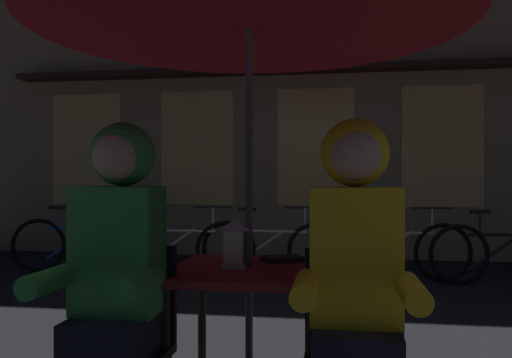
{
  "coord_description": "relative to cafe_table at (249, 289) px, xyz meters",
  "views": [
    {
      "loc": [
        0.4,
        -2.42,
        1.17
      ],
      "look_at": [
        0.0,
        0.22,
        1.16
      ],
      "focal_mm": 36.27,
      "sensor_mm": 36.0,
      "label": 1
    }
  ],
  "objects": [
    {
      "name": "chair_right",
      "position": [
        0.48,
        -0.37,
        -0.15
      ],
      "size": [
        0.4,
        0.4,
        0.87
      ],
      "color": "black",
      "rests_on": "ground_plane"
    },
    {
      "name": "bicycle_fourth",
      "position": [
        1.09,
        3.49,
        -0.29
      ],
      "size": [
        1.67,
        0.29,
        0.84
      ],
      "color": "black",
      "rests_on": "ground_plane"
    },
    {
      "name": "lantern",
      "position": [
        -0.07,
        -0.02,
        0.22
      ],
      "size": [
        0.11,
        0.11,
        0.23
      ],
      "color": "white",
      "rests_on": "cafe_table"
    },
    {
      "name": "cafe_table",
      "position": [
        0.0,
        0.0,
        0.0
      ],
      "size": [
        0.72,
        0.72,
        0.74
      ],
      "color": "maroon",
      "rests_on": "ground_plane"
    },
    {
      "name": "person_left_hooded",
      "position": [
        -0.48,
        -0.43,
        0.21
      ],
      "size": [
        0.45,
        0.56,
        1.4
      ],
      "color": "black",
      "rests_on": "ground_plane"
    },
    {
      "name": "bicycle_fifth",
      "position": [
        2.24,
        3.5,
        -0.29
      ],
      "size": [
        1.67,
        0.24,
        0.84
      ],
      "color": "black",
      "rests_on": "ground_plane"
    },
    {
      "name": "bicycle_nearest",
      "position": [
        -2.69,
        3.56,
        -0.29
      ],
      "size": [
        1.65,
        0.43,
        0.84
      ],
      "color": "black",
      "rests_on": "ground_plane"
    },
    {
      "name": "potted_plant",
      "position": [
        -2.42,
        4.06,
        -0.09
      ],
      "size": [
        0.6,
        0.6,
        0.92
      ],
      "color": "brown",
      "rests_on": "ground_plane"
    },
    {
      "name": "book",
      "position": [
        0.14,
        0.2,
        0.11
      ],
      "size": [
        0.24,
        0.21,
        0.02
      ],
      "primitive_type": "cube",
      "rotation": [
        0.0,
        0.0,
        0.44
      ],
      "color": "black",
      "rests_on": "cafe_table"
    },
    {
      "name": "chair_left",
      "position": [
        -0.48,
        -0.37,
        -0.15
      ],
      "size": [
        0.4,
        0.4,
        0.87
      ],
      "color": "black",
      "rests_on": "ground_plane"
    },
    {
      "name": "bicycle_second",
      "position": [
        -1.37,
        3.37,
        -0.29
      ],
      "size": [
        1.68,
        0.15,
        0.84
      ],
      "color": "black",
      "rests_on": "ground_plane"
    },
    {
      "name": "bicycle_third",
      "position": [
        -0.31,
        3.47,
        -0.29
      ],
      "size": [
        1.68,
        0.19,
        0.84
      ],
      "color": "black",
      "rests_on": "ground_plane"
    },
    {
      "name": "shopfront_building",
      "position": [
        0.13,
        5.4,
        2.45
      ],
      "size": [
        10.0,
        0.93,
        6.2
      ],
      "color": "#937A56",
      "rests_on": "ground_plane"
    },
    {
      "name": "person_right_hooded",
      "position": [
        0.48,
        -0.43,
        0.21
      ],
      "size": [
        0.45,
        0.56,
        1.4
      ],
      "color": "black",
      "rests_on": "ground_plane"
    }
  ]
}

